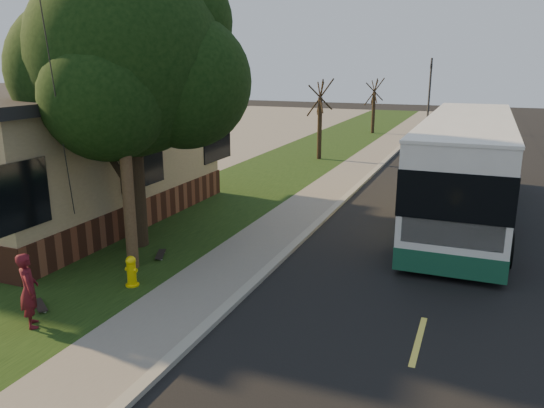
# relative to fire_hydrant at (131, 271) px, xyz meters

# --- Properties ---
(ground) EXTENTS (120.00, 120.00, 0.00)m
(ground) POSITION_rel_fire_hydrant_xyz_m (2.60, 0.00, -0.43)
(ground) COLOR black
(ground) RESTS_ON ground
(road) EXTENTS (8.00, 80.00, 0.01)m
(road) POSITION_rel_fire_hydrant_xyz_m (6.60, 10.00, -0.43)
(road) COLOR black
(road) RESTS_ON ground
(curb) EXTENTS (0.25, 80.00, 0.12)m
(curb) POSITION_rel_fire_hydrant_xyz_m (2.60, 10.00, -0.37)
(curb) COLOR gray
(curb) RESTS_ON ground
(sidewalk) EXTENTS (2.00, 80.00, 0.08)m
(sidewalk) POSITION_rel_fire_hydrant_xyz_m (1.60, 10.00, -0.39)
(sidewalk) COLOR slate
(sidewalk) RESTS_ON ground
(grass_verge) EXTENTS (5.00, 80.00, 0.07)m
(grass_verge) POSITION_rel_fire_hydrant_xyz_m (-1.90, 10.00, -0.40)
(grass_verge) COLOR black
(grass_verge) RESTS_ON ground
(building_lot) EXTENTS (15.00, 80.00, 0.04)m
(building_lot) POSITION_rel_fire_hydrant_xyz_m (-11.90, 10.00, -0.41)
(building_lot) COLOR slate
(building_lot) RESTS_ON ground
(fire_hydrant) EXTENTS (0.32, 0.32, 0.74)m
(fire_hydrant) POSITION_rel_fire_hydrant_xyz_m (0.00, 0.00, 0.00)
(fire_hydrant) COLOR yellow
(fire_hydrant) RESTS_ON grass_verge
(utility_pole) EXTENTS (2.86, 3.21, 9.07)m
(utility_pole) POSITION_rel_fire_hydrant_xyz_m (-0.71, 0.99, 4.20)
(utility_pole) COLOR #473321
(utility_pole) RESTS_ON ground
(leafy_tree) EXTENTS (6.30, 6.00, 7.80)m
(leafy_tree) POSITION_rel_fire_hydrant_xyz_m (-1.57, 2.65, 4.73)
(leafy_tree) COLOR black
(leafy_tree) RESTS_ON grass_verge
(bare_tree_near) EXTENTS (1.38, 1.21, 4.31)m
(bare_tree_near) POSITION_rel_fire_hydrant_xyz_m (-0.90, 18.00, 1.72)
(bare_tree_near) COLOR black
(bare_tree_near) RESTS_ON grass_verge
(bare_tree_far) EXTENTS (1.38, 1.21, 4.03)m
(bare_tree_far) POSITION_rel_fire_hydrant_xyz_m (-0.40, 30.00, 1.57)
(bare_tree_far) COLOR black
(bare_tree_far) RESTS_ON grass_verge
(traffic_signal) EXTENTS (0.18, 0.22, 5.50)m
(traffic_signal) POSITION_rel_fire_hydrant_xyz_m (3.10, 34.00, 2.73)
(traffic_signal) COLOR #2D2D30
(traffic_signal) RESTS_ON ground
(transit_bus) EXTENTS (2.92, 12.65, 3.42)m
(transit_bus) POSITION_rel_fire_hydrant_xyz_m (6.90, 9.32, 1.39)
(transit_bus) COLOR silver
(transit_bus) RESTS_ON ground
(skateboarder) EXTENTS (0.67, 0.65, 1.54)m
(skateboarder) POSITION_rel_fire_hydrant_xyz_m (-0.65, -2.39, 0.41)
(skateboarder) COLOR #4E0F19
(skateboarder) RESTS_ON grass_verge
(skateboard_main) EXTENTS (0.50, 0.78, 0.07)m
(skateboard_main) POSITION_rel_fire_hydrant_xyz_m (-0.48, 1.92, -0.31)
(skateboard_main) COLOR black
(skateboard_main) RESTS_ON grass_verge
(skateboard_spare) EXTENTS (0.72, 0.58, 0.07)m
(skateboard_spare) POSITION_rel_fire_hydrant_xyz_m (-1.13, -1.72, -0.31)
(skateboard_spare) COLOR black
(skateboard_spare) RESTS_ON grass_verge
(dumpster) EXTENTS (1.47, 1.25, 1.16)m
(dumpster) POSITION_rel_fire_hydrant_xyz_m (-6.23, 4.89, 0.19)
(dumpster) COLOR black
(dumpster) RESTS_ON building_lot
(distant_car) EXTENTS (1.80, 4.47, 1.52)m
(distant_car) POSITION_rel_fire_hydrant_xyz_m (6.45, 28.78, 0.33)
(distant_car) COLOR black
(distant_car) RESTS_ON ground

